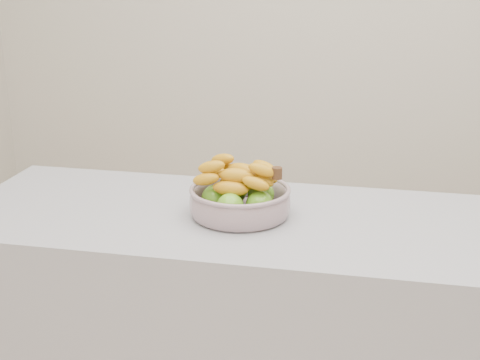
% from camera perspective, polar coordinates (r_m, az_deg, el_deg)
% --- Properties ---
extents(fruit_bowl, '(0.27, 0.27, 0.15)m').
position_cam_1_polar(fruit_bowl, '(1.78, -0.01, -1.54)').
color(fruit_bowl, '#AABDCC').
rests_on(fruit_bowl, counter).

